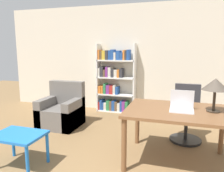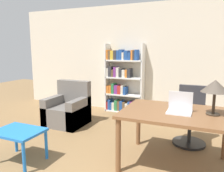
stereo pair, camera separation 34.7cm
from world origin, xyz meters
The scene contains 8 objects.
wall_back centered at (0.00, 4.53, 1.35)m, with size 8.00×0.06×2.70m.
desk centered at (0.68, 2.15, 0.68)m, with size 1.43×1.05×0.78m.
laptop centered at (0.72, 2.13, 0.83)m, with size 0.31×0.26×0.27m.
table_lamp centered at (1.13, 2.19, 1.14)m, with size 0.34×0.34×0.45m.
office_chair centered at (0.83, 3.02, 0.43)m, with size 0.55×0.55×0.99m.
side_table_blue centered at (-1.37, 1.37, 0.40)m, with size 0.67×0.50×0.47m.
armchair centered at (-1.67, 3.00, 0.30)m, with size 0.79×0.76×0.92m.
bookshelf centered at (-0.93, 4.34, 0.79)m, with size 0.99×0.28×1.74m.
Camera 1 is at (0.68, -0.92, 1.61)m, focal length 35.00 mm.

